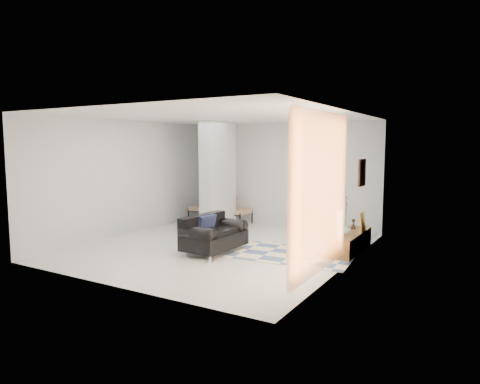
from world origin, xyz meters
The scene contains 17 objects.
floor centered at (0.00, 0.00, 0.00)m, with size 6.00×6.00×0.00m, color white.
ceiling centered at (0.00, 0.00, 2.80)m, with size 6.00×6.00×0.00m, color white.
wall_back centered at (0.00, 3.00, 1.40)m, with size 6.00×6.00×0.00m, color silver.
wall_front centered at (0.00, -3.00, 1.40)m, with size 6.00×6.00×0.00m, color silver.
wall_left centered at (-2.75, 0.00, 1.40)m, with size 6.00×6.00×0.00m, color silver.
wall_right centered at (2.75, 0.00, 1.40)m, with size 6.00×6.00×0.00m, color silver.
partition_column centered at (-1.10, 1.60, 1.40)m, with size 0.35×1.20×2.80m, color #A8ADAF.
hallway_door centered at (-2.10, 2.96, 1.02)m, with size 0.85×0.06×2.04m, color beige.
curtain centered at (2.67, -1.15, 1.45)m, with size 2.55×2.55×0.00m, color orange.
wall_art centered at (2.72, 1.07, 1.65)m, with size 0.04×0.45×0.55m, color #3A1B0F.
media_console centered at (2.52, 1.07, 0.21)m, with size 0.45×1.70×0.80m.
loveseat centered at (0.06, -0.40, 0.36)m, with size 0.89×1.44×0.76m.
daybed centered at (-1.63, 2.48, 0.42)m, with size 1.74×0.77×0.77m.
area_rug centered at (1.60, 0.20, 0.01)m, with size 2.37×1.58×0.01m, color #F2EAB9.
cylinder_lamp centered at (2.50, 0.39, 0.67)m, with size 0.10×0.10×0.54m, color beige.
bronze_figurine centered at (2.47, 1.46, 0.51)m, with size 0.11×0.11×0.22m, color black, non-canonical shape.
vase centered at (2.47, 0.89, 0.49)m, with size 0.18×0.18×0.18m, color silver.
Camera 1 is at (4.94, -7.60, 2.20)m, focal length 32.00 mm.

